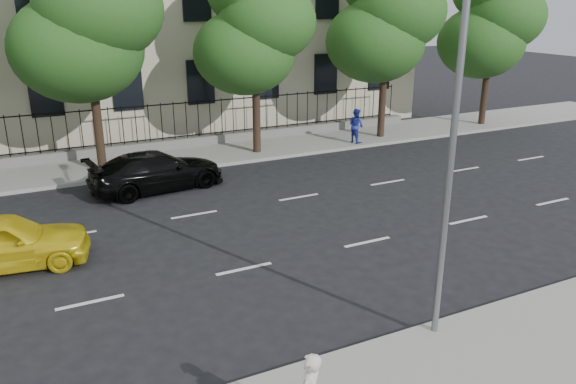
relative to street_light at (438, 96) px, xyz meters
name	(u,v)px	position (x,y,z in m)	size (l,w,h in m)	color
ground	(284,313)	(-2.50, 1.77, -5.15)	(120.00, 120.00, 0.00)	black
far_sidewalk	(147,162)	(-2.50, 15.77, -5.07)	(60.00, 4.00, 0.15)	gray
lane_markings	(216,239)	(-2.50, 6.52, -5.14)	(49.60, 4.62, 0.01)	silver
iron_fence	(137,141)	(-2.50, 17.47, -4.50)	(30.00, 0.50, 2.20)	slate
street_light	(438,96)	(0.00, 0.00, 0.00)	(0.25, 3.32, 8.05)	slate
tree_c	(86,13)	(-4.46, 15.13, 1.26)	(5.89, 5.50, 9.80)	#382619
tree_d	(254,25)	(2.54, 15.13, 0.69)	(5.34, 4.94, 8.84)	#382619
tree_e	(386,15)	(9.54, 15.13, 1.05)	(5.71, 5.31, 9.46)	#382619
tree_f	(491,19)	(16.54, 15.13, 0.73)	(5.52, 5.12, 9.01)	#382619
yellow_taxi	(2,242)	(-8.29, 7.22, -4.39)	(1.80, 4.47, 1.52)	yellow
black_sedan	(157,171)	(-2.93, 11.96, -4.40)	(2.08, 5.13, 1.49)	black
pedestrian_far	(356,126)	(7.62, 14.44, -4.15)	(0.82, 0.64, 1.69)	#222D9B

